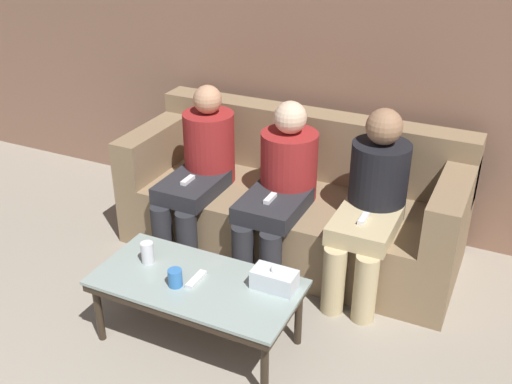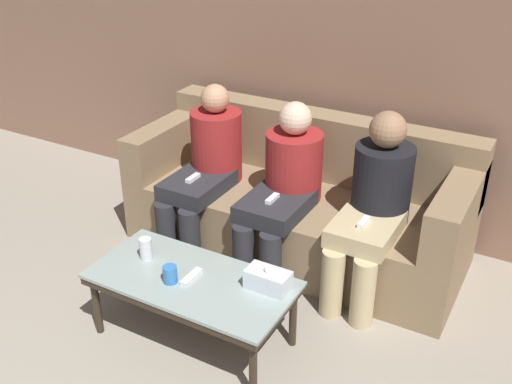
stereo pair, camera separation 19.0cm
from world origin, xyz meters
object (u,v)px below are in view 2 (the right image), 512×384
object	(u,v)px
couch	(300,203)
seated_person_mid_left	(285,183)
coffee_table	(192,285)
tissue_box	(268,279)
game_remote	(191,277)
cup_near_right	(146,248)
seated_person_mid_right	(375,202)
cup_near_left	(170,274)
seated_person_left_end	(207,164)

from	to	relation	value
couch	seated_person_mid_left	xyz separation A→B (m)	(0.00, -0.22, 0.24)
coffee_table	tissue_box	size ratio (longest dim) A/B	4.80
couch	coffee_table	size ratio (longest dim) A/B	2.03
tissue_box	seated_person_mid_left	world-z (taller)	seated_person_mid_left
game_remote	cup_near_right	bearing A→B (deg)	173.65
seated_person_mid_right	cup_near_left	bearing A→B (deg)	-126.58
couch	seated_person_mid_right	world-z (taller)	seated_person_mid_right
seated_person_left_end	couch	bearing A→B (deg)	22.19
cup_near_left	seated_person_mid_right	bearing A→B (deg)	53.42
seated_person_mid_left	couch	bearing A→B (deg)	90.00
couch	seated_person_mid_right	xyz separation A→B (m)	(0.56, -0.22, 0.26)
coffee_table	tissue_box	distance (m)	0.41
seated_person_mid_right	couch	bearing A→B (deg)	158.72
cup_near_left	seated_person_mid_right	distance (m)	1.21
cup_near_right	couch	bearing A→B (deg)	69.69
seated_person_left_end	coffee_table	bearing A→B (deg)	-61.51
coffee_table	cup_near_left	xyz separation A→B (m)	(-0.07, -0.08, 0.09)
seated_person_left_end	cup_near_right	bearing A→B (deg)	-79.07
tissue_box	game_remote	world-z (taller)	tissue_box
couch	seated_person_mid_left	bearing A→B (deg)	-90.00
tissue_box	game_remote	xyz separation A→B (m)	(-0.38, -0.12, -0.04)
tissue_box	seated_person_mid_left	distance (m)	0.83
couch	seated_person_mid_left	size ratio (longest dim) A/B	2.06
cup_near_right	seated_person_mid_left	distance (m)	0.94
seated_person_mid_right	cup_near_right	bearing A→B (deg)	-138.24
coffee_table	cup_near_left	world-z (taller)	cup_near_left
game_remote	seated_person_left_end	size ratio (longest dim) A/B	0.14
cup_near_left	seated_person_left_end	distance (m)	1.04
coffee_table	seated_person_mid_right	world-z (taller)	seated_person_mid_right
coffee_table	tissue_box	xyz separation A→B (m)	(0.38, 0.12, 0.09)
game_remote	seated_person_mid_right	world-z (taller)	seated_person_mid_right
cup_near_left	coffee_table	bearing A→B (deg)	45.88
cup_near_left	cup_near_right	world-z (taller)	cup_near_right
coffee_table	seated_person_left_end	bearing A→B (deg)	118.49
cup_near_right	seated_person_mid_left	size ratio (longest dim) A/B	0.12
coffee_table	cup_near_right	world-z (taller)	cup_near_right
game_remote	seated_person_left_end	distance (m)	1.01
couch	cup_near_left	size ratio (longest dim) A/B	23.46
tissue_box	seated_person_left_end	distance (m)	1.15
cup_near_right	seated_person_mid_right	distance (m)	1.29
cup_near_right	game_remote	xyz separation A→B (m)	(0.31, -0.03, -0.05)
couch	cup_near_left	world-z (taller)	couch
cup_near_left	seated_person_mid_right	size ratio (longest dim) A/B	0.08
cup_near_left	cup_near_right	distance (m)	0.27
couch	seated_person_mid_right	distance (m)	0.66
couch	cup_near_right	world-z (taller)	couch
cup_near_right	seated_person_mid_right	bearing A→B (deg)	41.76
coffee_table	game_remote	size ratio (longest dim) A/B	7.04
couch	tissue_box	bearing A→B (deg)	-73.40
couch	cup_near_right	size ratio (longest dim) A/B	17.86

